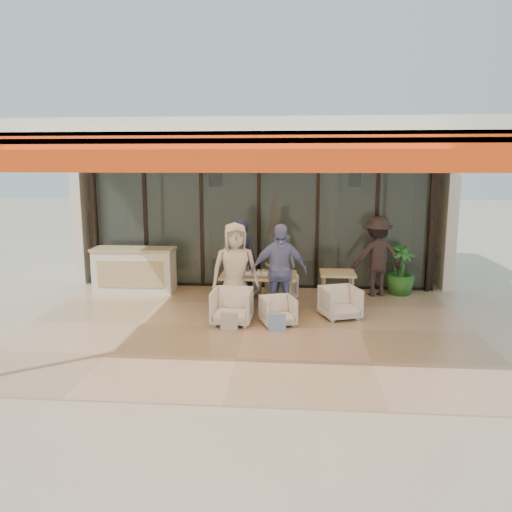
{
  "coord_description": "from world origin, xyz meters",
  "views": [
    {
      "loc": [
        0.86,
        -8.54,
        2.88
      ],
      "look_at": [
        0.1,
        0.9,
        1.15
      ],
      "focal_mm": 35.0,
      "sensor_mm": 36.0,
      "label": 1
    }
  ],
  "objects_px": {
    "host_counter": "(134,270)",
    "side_chair": "(340,301)",
    "side_table": "(337,277)",
    "diner_navy": "(240,262)",
    "dining_table": "(258,277)",
    "potted_palm": "(400,270)",
    "chair_near_left": "(232,305)",
    "chair_near_right": "(278,310)",
    "diner_grey": "(281,269)",
    "chair_far_right": "(281,284)",
    "diner_cream": "(235,270)",
    "diner_periwinkle": "(279,271)",
    "chair_far_left": "(243,283)",
    "standing_woman": "(377,257)"
  },
  "relations": [
    {
      "from": "host_counter",
      "to": "side_chair",
      "type": "height_order",
      "value": "host_counter"
    },
    {
      "from": "side_chair",
      "to": "side_table",
      "type": "bearing_deg",
      "value": 70.14
    },
    {
      "from": "diner_navy",
      "to": "host_counter",
      "type": "bearing_deg",
      "value": -20.2
    },
    {
      "from": "dining_table",
      "to": "potted_palm",
      "type": "bearing_deg",
      "value": 24.85
    },
    {
      "from": "chair_near_left",
      "to": "chair_near_right",
      "type": "relative_size",
      "value": 1.24
    },
    {
      "from": "diner_navy",
      "to": "side_chair",
      "type": "distance_m",
      "value": 2.26
    },
    {
      "from": "host_counter",
      "to": "diner_grey",
      "type": "relative_size",
      "value": 1.23
    },
    {
      "from": "potted_palm",
      "to": "dining_table",
      "type": "bearing_deg",
      "value": -155.15
    },
    {
      "from": "chair_near_right",
      "to": "chair_far_right",
      "type": "bearing_deg",
      "value": 70.35
    },
    {
      "from": "chair_near_left",
      "to": "diner_grey",
      "type": "height_order",
      "value": "diner_grey"
    },
    {
      "from": "diner_grey",
      "to": "diner_navy",
      "type": "bearing_deg",
      "value": 18.94
    },
    {
      "from": "chair_near_left",
      "to": "host_counter",
      "type": "bearing_deg",
      "value": 142.18
    },
    {
      "from": "chair_near_right",
      "to": "diner_navy",
      "type": "distance_m",
      "value": 1.74
    },
    {
      "from": "diner_navy",
      "to": "potted_palm",
      "type": "relative_size",
      "value": 1.56
    },
    {
      "from": "chair_near_right",
      "to": "diner_grey",
      "type": "relative_size",
      "value": 0.4
    },
    {
      "from": "chair_near_right",
      "to": "diner_cream",
      "type": "relative_size",
      "value": 0.33
    },
    {
      "from": "chair_far_right",
      "to": "diner_periwinkle",
      "type": "height_order",
      "value": "diner_periwinkle"
    },
    {
      "from": "host_counter",
      "to": "chair_near_right",
      "type": "bearing_deg",
      "value": -32.14
    },
    {
      "from": "diner_cream",
      "to": "potted_palm",
      "type": "distance_m",
      "value": 3.97
    },
    {
      "from": "diner_grey",
      "to": "diner_cream",
      "type": "bearing_deg",
      "value": 65.92
    },
    {
      "from": "dining_table",
      "to": "diner_periwinkle",
      "type": "xyz_separation_m",
      "value": [
        0.43,
        -0.46,
        0.22
      ]
    },
    {
      "from": "chair_far_left",
      "to": "side_chair",
      "type": "xyz_separation_m",
      "value": [
        2.0,
        -1.4,
        0.02
      ]
    },
    {
      "from": "side_table",
      "to": "standing_woman",
      "type": "bearing_deg",
      "value": 46.54
    },
    {
      "from": "chair_near_left",
      "to": "potted_palm",
      "type": "bearing_deg",
      "value": 36.5
    },
    {
      "from": "diner_cream",
      "to": "potted_palm",
      "type": "xyz_separation_m",
      "value": [
        3.48,
        1.88,
        -0.33
      ]
    },
    {
      "from": "chair_near_left",
      "to": "diner_periwinkle",
      "type": "bearing_deg",
      "value": 32.92
    },
    {
      "from": "chair_near_right",
      "to": "potted_palm",
      "type": "distance_m",
      "value": 3.57
    },
    {
      "from": "host_counter",
      "to": "diner_periwinkle",
      "type": "distance_m",
      "value": 3.73
    },
    {
      "from": "diner_grey",
      "to": "chair_far_left",
      "type": "bearing_deg",
      "value": -11.82
    },
    {
      "from": "diner_periwinkle",
      "to": "side_chair",
      "type": "relative_size",
      "value": 2.66
    },
    {
      "from": "chair_near_left",
      "to": "diner_navy",
      "type": "relative_size",
      "value": 0.41
    },
    {
      "from": "diner_navy",
      "to": "diner_grey",
      "type": "xyz_separation_m",
      "value": [
        0.84,
        0.0,
        -0.15
      ]
    },
    {
      "from": "diner_periwinkle",
      "to": "side_table",
      "type": "height_order",
      "value": "diner_periwinkle"
    },
    {
      "from": "chair_far_right",
      "to": "side_chair",
      "type": "height_order",
      "value": "side_chair"
    },
    {
      "from": "chair_far_right",
      "to": "side_table",
      "type": "xyz_separation_m",
      "value": [
        1.16,
        -0.65,
        0.31
      ]
    },
    {
      "from": "chair_far_left",
      "to": "diner_cream",
      "type": "distance_m",
      "value": 1.52
    },
    {
      "from": "diner_periwinkle",
      "to": "standing_woman",
      "type": "bearing_deg",
      "value": 29.79
    },
    {
      "from": "diner_cream",
      "to": "standing_woman",
      "type": "relative_size",
      "value": 1.02
    },
    {
      "from": "potted_palm",
      "to": "chair_far_left",
      "type": "bearing_deg",
      "value": -172.16
    },
    {
      "from": "diner_grey",
      "to": "side_table",
      "type": "xyz_separation_m",
      "value": [
        1.16,
        -0.15,
        -0.11
      ]
    },
    {
      "from": "diner_periwinkle",
      "to": "chair_far_left",
      "type": "bearing_deg",
      "value": 111.07
    },
    {
      "from": "chair_near_left",
      "to": "diner_periwinkle",
      "type": "distance_m",
      "value": 1.12
    },
    {
      "from": "diner_grey",
      "to": "potted_palm",
      "type": "bearing_deg",
      "value": -140.72
    },
    {
      "from": "chair_far_right",
      "to": "side_chair",
      "type": "bearing_deg",
      "value": 116.81
    },
    {
      "from": "diner_periwinkle",
      "to": "diner_cream",
      "type": "bearing_deg",
      "value": 170.11
    },
    {
      "from": "chair_near_right",
      "to": "potted_palm",
      "type": "height_order",
      "value": "potted_palm"
    },
    {
      "from": "host_counter",
      "to": "side_table",
      "type": "xyz_separation_m",
      "value": [
        4.51,
        -0.85,
        0.11
      ]
    },
    {
      "from": "diner_cream",
      "to": "side_table",
      "type": "distance_m",
      "value": 2.15
    },
    {
      "from": "dining_table",
      "to": "diner_cream",
      "type": "bearing_deg",
      "value": -132.02
    },
    {
      "from": "host_counter",
      "to": "diner_navy",
      "type": "distance_m",
      "value": 2.63
    }
  ]
}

